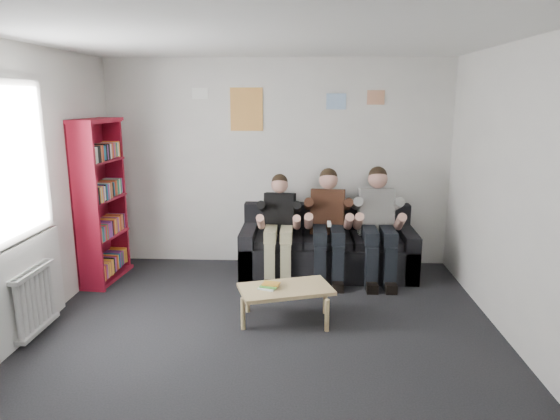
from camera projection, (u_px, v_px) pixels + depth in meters
The scene contains 14 objects.
room_shell at pixel (261, 202), 4.14m from camera, with size 5.00×5.00×5.00m.
sofa at pixel (327, 249), 6.38m from camera, with size 2.17×0.89×0.84m.
bookshelf at pixel (102, 201), 5.99m from camera, with size 0.29×0.88×1.96m.
coffee_table at pixel (286, 291), 4.96m from camera, with size 0.90×0.49×0.36m.
game_cases at pixel (269, 286), 4.93m from camera, with size 0.20×0.17×0.04m.
person_left at pixel (279, 227), 6.14m from camera, with size 0.38×0.82×1.28m.
person_middle at pixel (328, 226), 6.10m from camera, with size 0.42×0.90×1.35m.
person_right at pixel (378, 226), 6.07m from camera, with size 0.43×0.92×1.38m.
radiator at pixel (35, 300), 4.66m from camera, with size 0.10×0.64×0.60m.
window at pixel (19, 230), 4.51m from camera, with size 0.05×1.30×2.36m.
poster_large at pixel (247, 109), 6.43m from camera, with size 0.42×0.01×0.55m, color #E7BE51.
poster_blue at pixel (336, 101), 6.35m from camera, with size 0.25×0.01×0.20m, color #408EDB.
poster_pink at pixel (376, 97), 6.32m from camera, with size 0.22×0.01×0.18m, color #B83988.
poster_sign at pixel (200, 93), 6.41m from camera, with size 0.20×0.01×0.14m, color white.
Camera 1 is at (0.35, -4.04, 2.20)m, focal length 32.00 mm.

